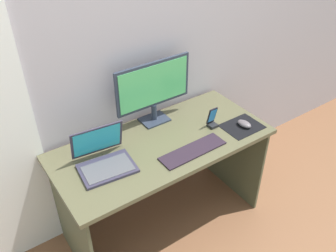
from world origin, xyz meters
TOP-DOWN VIEW (x-y plane):
  - ground_plane at (0.00, 0.00)m, footprint 8.00×8.00m
  - wall_back at (0.00, 0.36)m, footprint 6.00×0.04m
  - desk at (0.00, 0.00)m, footprint 1.36×0.62m
  - monitor at (0.09, 0.23)m, footprint 0.53×0.14m
  - laptop at (-0.39, 0.01)m, footprint 0.33×0.30m
  - keyboard_external at (0.10, -0.18)m, footprint 0.43×0.13m
  - mousepad at (0.52, -0.16)m, footprint 0.25×0.20m
  - mouse at (0.53, -0.16)m, footprint 0.07×0.11m
  - phone_in_dock at (0.36, -0.04)m, footprint 0.06×0.06m

SIDE VIEW (x-z plane):
  - ground_plane at x=0.00m, z-range 0.00..0.00m
  - desk at x=0.00m, z-range 0.21..0.94m
  - mousepad at x=0.52m, z-range 0.73..0.73m
  - keyboard_external at x=0.10m, z-range 0.73..0.74m
  - mouse at x=0.53m, z-range 0.73..0.77m
  - laptop at x=-0.39m, z-range 0.66..0.88m
  - phone_in_dock at x=0.36m, z-range 0.71..0.85m
  - monitor at x=0.09m, z-range 0.76..1.18m
  - wall_back at x=0.00m, z-range 0.00..2.50m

